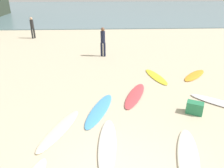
{
  "coord_description": "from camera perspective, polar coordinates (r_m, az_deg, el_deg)",
  "views": [
    {
      "loc": [
        -0.43,
        -3.14,
        4.14
      ],
      "look_at": [
        -0.02,
        5.19,
        0.3
      ],
      "focal_mm": 34.57,
      "sensor_mm": 36.0,
      "label": 1
    }
  ],
  "objects": [
    {
      "name": "surfboard_1",
      "position": [
        6.31,
        -1.23,
        -15.71
      ],
      "size": [
        0.67,
        2.46,
        0.09
      ],
      "primitive_type": "ellipsoid",
      "rotation": [
        0.0,
        0.0,
        3.07
      ],
      "color": "white",
      "rests_on": "ground_plane"
    },
    {
      "name": "beach_cooler",
      "position": [
        8.14,
        21.02,
        -5.9
      ],
      "size": [
        0.65,
        0.55,
        0.43
      ],
      "primitive_type": "cube",
      "rotation": [
        0.0,
        0.0,
        5.8
      ],
      "color": "#287F51",
      "rests_on": "ground_plane"
    },
    {
      "name": "beachgoer_near",
      "position": [
        19.78,
        -20.35,
        14.03
      ],
      "size": [
        0.4,
        0.4,
        1.74
      ],
      "rotation": [
        0.0,
        0.0,
        3.94
      ],
      "color": "black",
      "rests_on": "ground_plane"
    },
    {
      "name": "surfboard_0",
      "position": [
        7.06,
        -13.7,
        -11.61
      ],
      "size": [
        1.31,
        2.32,
        0.07
      ],
      "primitive_type": "ellipsoid",
      "rotation": [
        0.0,
        0.0,
        -0.38
      ],
      "color": "#F5EEC3",
      "rests_on": "ground_plane"
    },
    {
      "name": "surfboard_4",
      "position": [
        7.85,
        -3.34,
        -6.85
      ],
      "size": [
        1.32,
        2.5,
        0.07
      ],
      "primitive_type": "ellipsoid",
      "rotation": [
        0.0,
        0.0,
        -0.33
      ],
      "color": "#4AA2E2",
      "rests_on": "ground_plane"
    },
    {
      "name": "surfboard_8",
      "position": [
        6.28,
        19.51,
        -17.75
      ],
      "size": [
        1.24,
        2.48,
        0.09
      ],
      "primitive_type": "ellipsoid",
      "rotation": [
        0.0,
        0.0,
        -0.3
      ],
      "color": "silver",
      "rests_on": "ground_plane"
    },
    {
      "name": "surfboard_3",
      "position": [
        9.23,
        26.71,
        -4.48
      ],
      "size": [
        2.03,
        1.87,
        0.09
      ],
      "primitive_type": "ellipsoid",
      "rotation": [
        0.0,
        0.0,
        3.99
      ],
      "color": "white",
      "rests_on": "ground_plane"
    },
    {
      "name": "surfboard_6",
      "position": [
        11.52,
        20.99,
        2.17
      ],
      "size": [
        1.76,
        1.77,
        0.08
      ],
      "primitive_type": "ellipsoid",
      "rotation": [
        0.0,
        0.0,
        2.36
      ],
      "color": "orange",
      "rests_on": "ground_plane"
    },
    {
      "name": "ocean_water",
      "position": [
        42.55,
        -2.34,
        19.16
      ],
      "size": [
        120.0,
        40.0,
        0.08
      ],
      "primitive_type": "cube",
      "color": "slate",
      "rests_on": "ground_plane"
    },
    {
      "name": "surfboard_2",
      "position": [
        10.84,
        11.56,
        1.93
      ],
      "size": [
        0.99,
        2.13,
        0.06
      ],
      "primitive_type": "ellipsoid",
      "rotation": [
        0.0,
        0.0,
        0.24
      ],
      "color": "yellow",
      "rests_on": "ground_plane"
    },
    {
      "name": "surfboard_7",
      "position": [
        8.86,
        6.09,
        -2.98
      ],
      "size": [
        1.4,
        2.38,
        0.08
      ],
      "primitive_type": "ellipsoid",
      "rotation": [
        0.0,
        0.0,
        -0.39
      ],
      "color": "#D4464D",
      "rests_on": "ground_plane"
    },
    {
      "name": "beachgoer_mid",
      "position": [
        13.63,
        -2.42,
        11.46
      ],
      "size": [
        0.37,
        0.37,
        1.81
      ],
      "rotation": [
        0.0,
        0.0,
        5.88
      ],
      "color": "#191E33",
      "rests_on": "ground_plane"
    }
  ]
}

